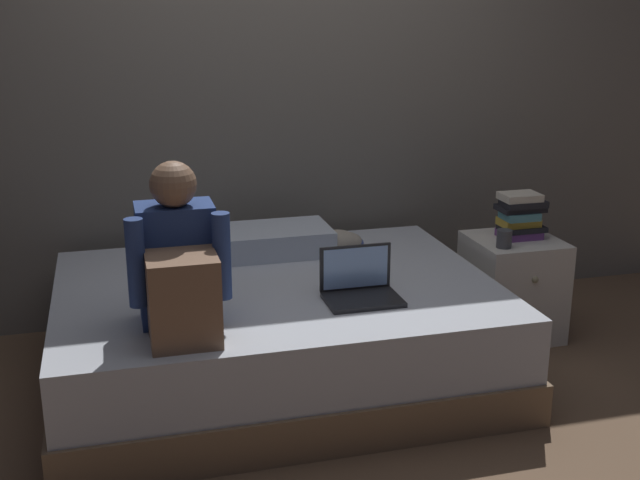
{
  "coord_description": "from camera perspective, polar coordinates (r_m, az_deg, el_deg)",
  "views": [
    {
      "loc": [
        -0.89,
        -3.05,
        1.71
      ],
      "look_at": [
        -0.05,
        0.1,
        0.72
      ],
      "focal_mm": 44.7,
      "sensor_mm": 36.0,
      "label": 1
    }
  ],
  "objects": [
    {
      "name": "ground_plane",
      "position": [
        3.61,
        1.14,
        -11.44
      ],
      "size": [
        8.0,
        8.0,
        0.0
      ],
      "primitive_type": "plane",
      "color": "brown"
    },
    {
      "name": "wall_back",
      "position": [
        4.36,
        -3.25,
        12.08
      ],
      "size": [
        5.6,
        0.1,
        2.7
      ],
      "primitive_type": "cube",
      "color": "slate",
      "rests_on": "ground_plane"
    },
    {
      "name": "bed",
      "position": [
        3.73,
        -3.11,
        -6.53
      ],
      "size": [
        2.0,
        1.5,
        0.47
      ],
      "color": "#7A6047",
      "rests_on": "ground_plane"
    },
    {
      "name": "nightstand",
      "position": [
        4.3,
        13.58,
        -3.28
      ],
      "size": [
        0.44,
        0.46,
        0.53
      ],
      "color": "beige",
      "rests_on": "ground_plane"
    },
    {
      "name": "person_sitting",
      "position": [
        3.1,
        -10.07,
        -1.97
      ],
      "size": [
        0.39,
        0.44,
        0.66
      ],
      "color": "navy",
      "rests_on": "bed"
    },
    {
      "name": "laptop",
      "position": [
        3.43,
        2.87,
        -3.34
      ],
      "size": [
        0.32,
        0.23,
        0.22
      ],
      "color": "black",
      "rests_on": "bed"
    },
    {
      "name": "pillow",
      "position": [
        4.05,
        -3.27,
        -0.0
      ],
      "size": [
        0.56,
        0.36,
        0.13
      ],
      "primitive_type": "cube",
      "color": "silver",
      "rests_on": "bed"
    },
    {
      "name": "book_stack",
      "position": [
        4.21,
        14.15,
        1.69
      ],
      "size": [
        0.24,
        0.17,
        0.24
      ],
      "color": "#703D84",
      "rests_on": "nightstand"
    },
    {
      "name": "mug",
      "position": [
        4.05,
        13.05,
        0.09
      ],
      "size": [
        0.08,
        0.08,
        0.09
      ],
      "primitive_type": "cylinder",
      "color": "#3D3D42",
      "rests_on": "nightstand"
    },
    {
      "name": "clothes_pile",
      "position": [
        4.07,
        1.42,
        -0.12
      ],
      "size": [
        0.25,
        0.23,
        0.12
      ],
      "color": "gray",
      "rests_on": "bed"
    }
  ]
}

